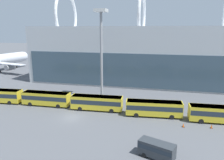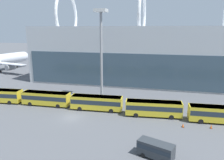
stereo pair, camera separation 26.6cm
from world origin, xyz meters
The scene contains 11 objects.
ground_plane centered at (0.00, 0.00, 0.00)m, with size 440.00×440.00×0.00m, color #515459.
airliner_at_gate_far centered at (5.90, 49.28, 4.55)m, with size 35.55×34.23×12.72m.
shuttle_bus_1 centered at (-9.03, 5.57, 1.95)m, with size 11.89×3.20×3.32m.
shuttle_bus_2 centered at (3.91, 5.50, 1.95)m, with size 11.94×3.48×3.32m.
shuttle_bus_3 centered at (16.86, 4.88, 1.95)m, with size 12.02×3.91×3.32m.
shuttle_bus_4 centered at (29.80, 4.64, 1.95)m, with size 11.93×3.43×3.32m.
service_van_foreground centered at (18.11, -10.90, 1.44)m, with size 5.58×3.72×2.46m.
floodlight_mast centered at (2.73, 13.66, 16.02)m, with size 3.02×3.02×23.11m.
lane_stripe_4 centered at (-5.88, 10.16, 0.00)m, with size 8.05×0.25×0.01m, color silver.
traffic_cone_0 centered at (27.83, 1.46, 0.37)m, with size 0.47×0.47×0.75m.
traffic_cone_1 centered at (22.70, 0.75, 0.36)m, with size 0.53×0.53×0.73m.
Camera 2 is at (18.78, -39.92, 18.27)m, focal length 35.00 mm.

